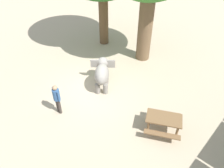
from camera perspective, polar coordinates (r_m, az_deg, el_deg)
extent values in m
plane|color=#BAA88C|center=(12.11, -4.46, -0.76)|extent=(60.00, 60.00, 0.00)
cylinder|color=gray|center=(12.17, -3.38, 1.29)|extent=(0.25, 0.25, 0.58)
cylinder|color=gray|center=(12.14, -1.46, 1.25)|extent=(0.25, 0.25, 0.58)
cylinder|color=gray|center=(11.55, -3.70, -1.18)|extent=(0.25, 0.25, 0.58)
cylinder|color=gray|center=(11.52, -1.68, -1.23)|extent=(0.25, 0.25, 0.58)
ellipsoid|color=gray|center=(11.44, -2.65, 2.55)|extent=(1.59, 1.51, 0.88)
sphere|color=gray|center=(12.11, -2.36, 5.53)|extent=(0.62, 0.62, 0.62)
cone|color=gray|center=(12.62, -2.22, 4.04)|extent=(0.19, 0.19, 0.98)
cube|color=gray|center=(12.07, -4.35, 5.31)|extent=(0.39, 0.44, 0.47)
cube|color=gray|center=(12.01, -0.41, 5.25)|extent=(0.39, 0.44, 0.47)
cylinder|color=#3F3833|center=(10.80, -13.87, -5.18)|extent=(0.14, 0.14, 0.82)
cylinder|color=#3F3833|center=(10.68, -13.38, -5.70)|extent=(0.14, 0.14, 0.82)
cylinder|color=#33598C|center=(10.27, -14.22, -2.67)|extent=(0.32, 0.32, 0.58)
sphere|color=tan|center=(10.01, -14.57, -0.97)|extent=(0.22, 0.22, 0.22)
cylinder|color=#33598C|center=(10.41, -14.81, -2.02)|extent=(0.09, 0.09, 0.55)
cylinder|color=#33598C|center=(10.11, -13.63, -3.21)|extent=(0.09, 0.09, 0.55)
cylinder|color=brown|center=(15.44, -2.19, 16.53)|extent=(0.63, 0.63, 3.57)
cylinder|color=brown|center=(13.62, 8.55, 14.09)|extent=(0.86, 0.86, 4.11)
cube|color=brown|center=(9.69, 13.31, -8.62)|extent=(1.42, 1.70, 0.06)
cylinder|color=brown|center=(10.25, 16.46, -9.26)|extent=(0.10, 0.10, 0.72)
cylinder|color=brown|center=(9.83, 16.37, -12.01)|extent=(0.10, 0.10, 0.72)
cylinder|color=brown|center=(10.18, 9.74, -8.26)|extent=(0.10, 0.10, 0.72)
cylinder|color=brown|center=(9.75, 9.29, -10.97)|extent=(0.10, 0.10, 0.72)
cube|color=brown|center=(10.35, 13.29, -7.27)|extent=(0.93, 1.43, 0.05)
cube|color=brown|center=(9.52, 12.77, -12.58)|extent=(0.93, 1.43, 0.05)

